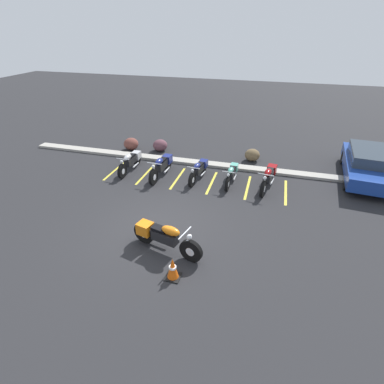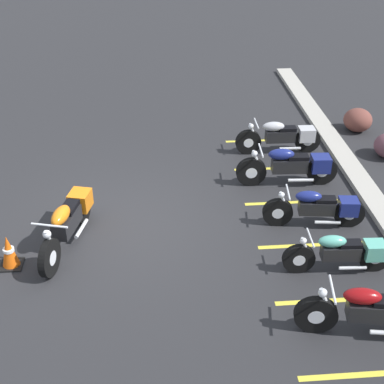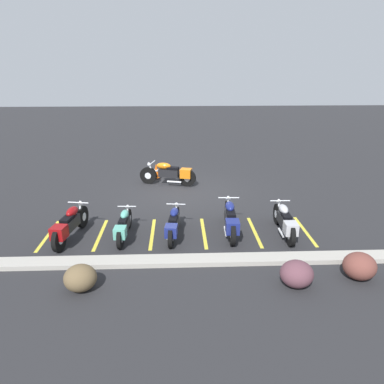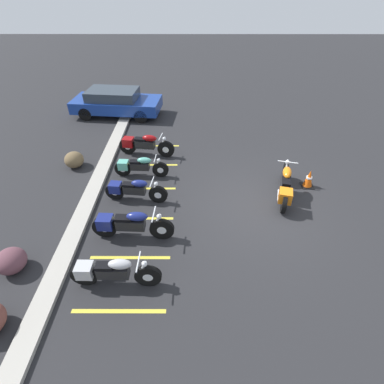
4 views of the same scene
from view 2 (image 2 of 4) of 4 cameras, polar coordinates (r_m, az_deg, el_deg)
ground at (r=10.89m, az=-7.76°, el=-3.56°), size 60.00×60.00×0.00m
motorcycle_orange_featured at (r=10.33m, az=-13.04°, el=-3.00°), size 2.32×0.92×0.93m
parked_bike_0 at (r=13.54m, az=9.65°, el=5.87°), size 0.60×2.14×0.84m
parked_bike_1 at (r=12.14m, az=10.64°, el=2.76°), size 0.64×2.28×0.90m
parked_bike_2 at (r=10.85m, az=13.43°, el=-1.66°), size 0.60×2.02×0.80m
parked_bike_3 at (r=9.79m, az=15.86°, el=-6.24°), size 0.55×1.95×0.77m
parked_bike_4 at (r=8.70m, az=19.17°, el=-11.97°), size 0.74×2.23×0.88m
concrete_curb at (r=11.80m, az=19.54°, el=-1.94°), size 18.00×0.50×0.12m
landscape_rock_2 at (r=15.26m, az=17.27°, el=7.34°), size 1.03×1.02×0.63m
traffic_cone at (r=10.14m, az=-18.93°, el=-6.09°), size 0.40×0.40×0.64m
stall_line_0 at (r=14.30m, az=7.82°, el=5.49°), size 0.10×2.10×0.00m
stall_line_1 at (r=12.99m, az=9.13°, el=2.53°), size 0.10×2.10×0.00m
stall_line_2 at (r=11.72m, az=10.73°, el=-1.08°), size 0.10×2.10×0.00m
stall_line_3 at (r=10.52m, az=12.71°, el=-5.53°), size 0.10×2.10×0.00m
stall_line_4 at (r=9.42m, az=15.21°, el=-11.07°), size 0.10×2.10×0.00m
stall_line_5 at (r=8.45m, az=18.48°, el=-17.95°), size 0.10×2.10×0.00m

